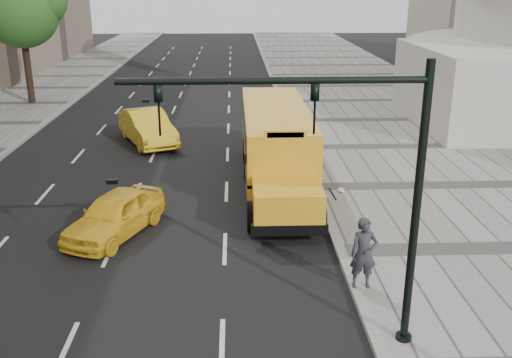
{
  "coord_description": "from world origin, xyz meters",
  "views": [
    {
      "loc": [
        2.84,
        -20.87,
        7.81
      ],
      "look_at": [
        3.5,
        -4.0,
        1.9
      ],
      "focal_mm": 40.0,
      "sensor_mm": 36.0,
      "label": 1
    }
  ],
  "objects_px": {
    "tree_c": "(22,9)",
    "traffic_signal": "(351,174)",
    "school_bus": "(276,139)",
    "taxi_far": "(147,127)",
    "taxi_near": "(115,214)",
    "pedestrian": "(364,253)"
  },
  "relations": [
    {
      "from": "tree_c",
      "to": "traffic_signal",
      "type": "relative_size",
      "value": 1.32
    },
    {
      "from": "school_bus",
      "to": "taxi_far",
      "type": "bearing_deg",
      "value": 135.47
    },
    {
      "from": "school_bus",
      "to": "taxi_near",
      "type": "bearing_deg",
      "value": -137.56
    },
    {
      "from": "taxi_far",
      "to": "traffic_signal",
      "type": "xyz_separation_m",
      "value": [
        6.71,
        -17.18,
        3.25
      ]
    },
    {
      "from": "tree_c",
      "to": "taxi_near",
      "type": "bearing_deg",
      "value": -65.64
    },
    {
      "from": "taxi_near",
      "to": "taxi_far",
      "type": "height_order",
      "value": "taxi_far"
    },
    {
      "from": "taxi_near",
      "to": "traffic_signal",
      "type": "bearing_deg",
      "value": -21.34
    },
    {
      "from": "tree_c",
      "to": "school_bus",
      "type": "distance_m",
      "value": 22.07
    },
    {
      "from": "taxi_near",
      "to": "pedestrian",
      "type": "xyz_separation_m",
      "value": [
        7.17,
        -3.85,
        0.41
      ]
    },
    {
      "from": "pedestrian",
      "to": "school_bus",
      "type": "bearing_deg",
      "value": 99.27
    },
    {
      "from": "taxi_near",
      "to": "traffic_signal",
      "type": "height_order",
      "value": "traffic_signal"
    },
    {
      "from": "pedestrian",
      "to": "traffic_signal",
      "type": "height_order",
      "value": "traffic_signal"
    },
    {
      "from": "tree_c",
      "to": "traffic_signal",
      "type": "distance_m",
      "value": 31.2
    },
    {
      "from": "school_bus",
      "to": "taxi_far",
      "type": "xyz_separation_m",
      "value": [
        -6.02,
        5.92,
        -0.93
      ]
    },
    {
      "from": "taxi_far",
      "to": "pedestrian",
      "type": "bearing_deg",
      "value": -86.49
    },
    {
      "from": "tree_c",
      "to": "taxi_near",
      "type": "xyz_separation_m",
      "value": [
        9.39,
        -20.73,
        -5.4
      ]
    },
    {
      "from": "taxi_far",
      "to": "traffic_signal",
      "type": "relative_size",
      "value": 0.8
    },
    {
      "from": "pedestrian",
      "to": "traffic_signal",
      "type": "distance_m",
      "value": 3.91
    },
    {
      "from": "taxi_far",
      "to": "pedestrian",
      "type": "height_order",
      "value": "pedestrian"
    },
    {
      "from": "tree_c",
      "to": "school_bus",
      "type": "relative_size",
      "value": 0.73
    },
    {
      "from": "taxi_near",
      "to": "taxi_far",
      "type": "bearing_deg",
      "value": 116.24
    },
    {
      "from": "taxi_near",
      "to": "tree_c",
      "type": "bearing_deg",
      "value": 137.99
    }
  ]
}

